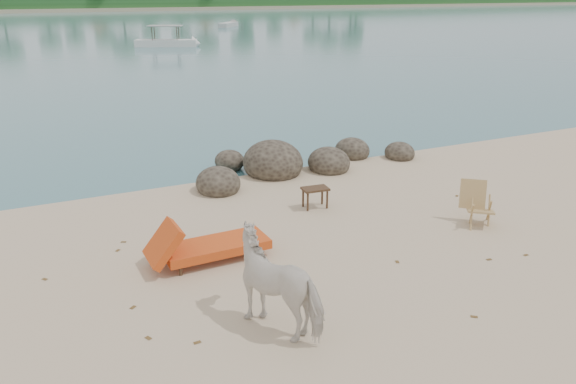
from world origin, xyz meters
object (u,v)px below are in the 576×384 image
boulders (291,164)px  lounge_chair (216,242)px  deck_chair (481,206)px  side_table (315,199)px  cow (282,283)px

boulders → lounge_chair: bearing=-130.4°
deck_chair → lounge_chair: bearing=-149.5°
boulders → side_table: boulders is taller
cow → deck_chair: cow is taller
side_table → lounge_chair: size_ratio=0.24×
cow → lounge_chair: bearing=-114.6°
cow → lounge_chair: size_ratio=0.70×
side_table → lounge_chair: bearing=-147.1°
boulders → side_table: (-0.69, -2.57, 0.01)m
side_table → deck_chair: bearing=-36.4°
side_table → lounge_chair: lounge_chair is taller
lounge_chair → deck_chair: bearing=-10.7°
deck_chair → side_table: bearing=177.8°
cow → lounge_chair: cow is taller
boulders → lounge_chair: boulders is taller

